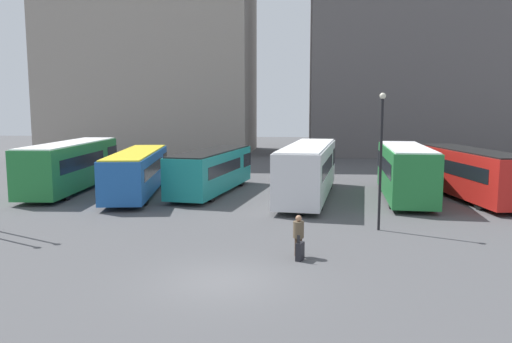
# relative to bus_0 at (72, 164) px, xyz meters

# --- Properties ---
(ground_plane) EXTENTS (160.00, 160.00, 0.00)m
(ground_plane) POSITION_rel_bus_0_xyz_m (12.85, -16.77, -1.77)
(ground_plane) COLOR #4C4C4F
(building_block_right) EXTENTS (23.21, 13.03, 26.77)m
(building_block_right) POSITION_rel_bus_0_xyz_m (28.08, 29.89, 11.61)
(building_block_right) COLOR #5B5656
(building_block_right) RESTS_ON ground_plane
(bus_0) EXTENTS (3.22, 11.72, 3.25)m
(bus_0) POSITION_rel_bus_0_xyz_m (0.00, 0.00, 0.00)
(bus_0) COLOR #237A38
(bus_0) RESTS_ON ground_plane
(bus_1) EXTENTS (4.07, 11.62, 2.79)m
(bus_1) POSITION_rel_bus_0_xyz_m (4.94, -1.17, -0.24)
(bus_1) COLOR #1E56A3
(bus_1) RESTS_ON ground_plane
(bus_2) EXTENTS (4.14, 10.40, 2.78)m
(bus_2) POSITION_rel_bus_0_xyz_m (9.59, -0.00, -0.25)
(bus_2) COLOR #19847F
(bus_2) RESTS_ON ground_plane
(bus_3) EXTENTS (4.05, 12.42, 3.31)m
(bus_3) POSITION_rel_bus_0_xyz_m (15.86, -1.28, 0.03)
(bus_3) COLOR silver
(bus_3) RESTS_ON ground_plane
(bus_4) EXTENTS (3.18, 9.65, 3.26)m
(bus_4) POSITION_rel_bus_0_xyz_m (21.70, -1.46, -0.01)
(bus_4) COLOR #237A38
(bus_4) RESTS_ON ground_plane
(bus_5) EXTENTS (4.07, 10.93, 3.03)m
(bus_5) POSITION_rel_bus_0_xyz_m (25.68, -0.84, -0.12)
(bus_5) COLOR red
(bus_5) RESTS_ON ground_plane
(traveler) EXTENTS (0.53, 0.53, 1.57)m
(traveler) POSITION_rel_bus_0_xyz_m (15.31, -13.84, -0.84)
(traveler) COLOR #4C3828
(traveler) RESTS_ON ground_plane
(suitcase) EXTENTS (0.34, 0.46, 0.98)m
(suitcase) POSITION_rel_bus_0_xyz_m (15.37, -14.35, -1.43)
(suitcase) COLOR black
(suitcase) RESTS_ON ground_plane
(lamp_post_2) EXTENTS (0.28, 0.28, 6.21)m
(lamp_post_2) POSITION_rel_bus_0_xyz_m (18.94, -9.45, 1.85)
(lamp_post_2) COLOR black
(lamp_post_2) RESTS_ON ground_plane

